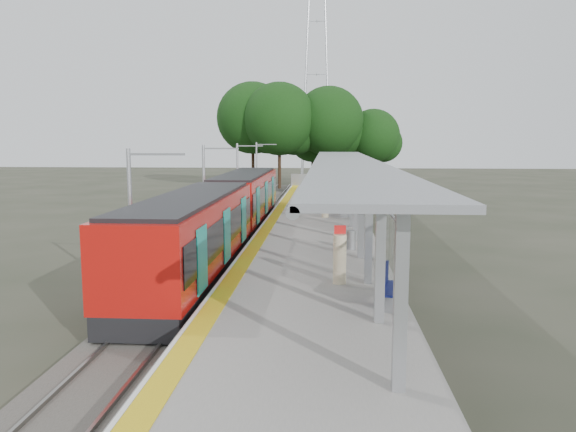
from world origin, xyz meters
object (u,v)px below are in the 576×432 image
object	(u,v)px
info_pillar_near	(340,258)
info_pillar_far	(325,204)
bench_mid	(342,207)
train	(225,212)
bench_far	(343,195)
litter_bin	(351,240)
bench_near	(387,285)

from	to	relation	value
info_pillar_near	info_pillar_far	size ratio (longest dim) A/B	1.01
bench_mid	train	bearing A→B (deg)	-130.54
bench_far	info_pillar_near	size ratio (longest dim) A/B	0.83
litter_bin	train	bearing A→B (deg)	147.81
bench_far	info_pillar_near	distance (m)	23.84
train	bench_far	size ratio (longest dim) A/B	17.21
bench_far	litter_bin	size ratio (longest dim) A/B	1.92
train	info_pillar_near	world-z (taller)	train
bench_far	info_pillar_far	bearing A→B (deg)	-76.28
bench_near	litter_bin	bearing A→B (deg)	109.65
bench_near	bench_far	xyz separation A→B (m)	(-0.48, 26.26, -0.05)
train	bench_mid	distance (m)	8.97
bench_mid	bench_far	world-z (taller)	bench_mid
info_pillar_near	litter_bin	xyz separation A→B (m)	(0.63, 5.81, -0.42)
train	litter_bin	size ratio (longest dim) A/B	33.12
train	litter_bin	xyz separation A→B (m)	(6.19, -3.90, -0.64)
info_pillar_far	bench_mid	bearing A→B (deg)	24.28
info_pillar_far	litter_bin	world-z (taller)	info_pillar_far
train	litter_bin	distance (m)	7.34
bench_far	litter_bin	bearing A→B (deg)	-67.52
bench_near	info_pillar_near	distance (m)	2.76
train	bench_near	xyz separation A→B (m)	(6.85, -12.13, -0.45)
train	info_pillar_far	xyz separation A→B (m)	(5.04, 6.06, -0.22)
bench_near	info_pillar_far	bearing A→B (deg)	110.73
bench_far	info_pillar_far	xyz separation A→B (m)	(-1.33, -8.06, 0.27)
bench_far	litter_bin	distance (m)	18.02
bench_near	info_pillar_near	xyz separation A→B (m)	(-1.29, 2.43, 0.23)
info_pillar_far	bench_near	bearing A→B (deg)	-88.43
bench_mid	bench_near	bearing A→B (deg)	-85.60
bench_mid	bench_far	size ratio (longest dim) A/B	1.05
bench_mid	info_pillar_far	distance (m)	1.17
train	info_pillar_near	xyz separation A→B (m)	(5.56, -9.71, -0.21)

